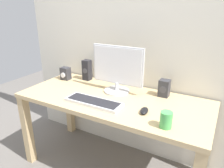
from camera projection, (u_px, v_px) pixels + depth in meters
name	position (u px, v px, depth m)	size (l,w,h in m)	color
ground_plane	(113.00, 167.00, 2.07)	(6.00, 6.00, 0.00)	slate
wall_back	(135.00, 1.00, 1.86)	(2.43, 0.04, 3.00)	silver
desk	(113.00, 109.00, 1.85)	(1.60, 0.70, 0.74)	tan
monitor	(117.00, 69.00, 1.86)	(0.48, 0.23, 0.41)	silver
keyboard_primary	(94.00, 102.00, 1.69)	(0.47, 0.15, 0.03)	silver
mouse	(144.00, 111.00, 1.55)	(0.06, 0.11, 0.03)	black
speaker_right	(164.00, 88.00, 1.81)	(0.09, 0.09, 0.15)	#333338
speaker_left	(87.00, 70.00, 2.19)	(0.08, 0.08, 0.21)	#232328
audio_controller	(66.00, 74.00, 2.21)	(0.09, 0.09, 0.13)	#333338
coffee_mug	(166.00, 120.00, 1.35)	(0.08, 0.08, 0.11)	#4CB259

